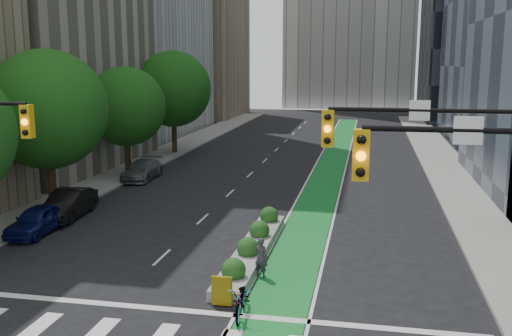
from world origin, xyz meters
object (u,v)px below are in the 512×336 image
at_px(cyclist, 261,257).
at_px(median_planter, 253,247).
at_px(parked_car_left_near, 37,220).
at_px(bicycle, 241,300).
at_px(parked_car_left_mid, 68,204).
at_px(parked_car_left_far, 142,170).

bearing_deg(cyclist, median_planter, -50.02).
xyz_separation_m(cyclist, parked_car_left_near, (-11.50, 3.37, -0.11)).
xyz_separation_m(bicycle, parked_car_left_mid, (-11.50, 9.66, 0.19)).
bearing_deg(bicycle, parked_car_left_near, 143.78).
xyz_separation_m(parked_car_left_near, parked_car_left_far, (0.01, 12.89, -0.00)).
bearing_deg(median_planter, cyclist, -71.45).
xyz_separation_m(median_planter, bicycle, (0.80, -5.80, 0.17)).
height_order(median_planter, cyclist, cyclist).
distance_m(bicycle, cyclist, 3.42).
height_order(cyclist, parked_car_left_mid, cyclist).
relative_size(median_planter, parked_car_left_mid, 2.29).
relative_size(bicycle, parked_car_left_far, 0.45).
xyz_separation_m(median_planter, parked_car_left_near, (-10.70, 0.98, 0.30)).
distance_m(bicycle, parked_car_left_near, 13.35).
relative_size(parked_car_left_mid, parked_car_left_far, 0.97).
xyz_separation_m(bicycle, parked_car_left_near, (-11.50, 6.78, 0.12)).
bearing_deg(parked_car_left_mid, parked_car_left_near, -94.64).
bearing_deg(bicycle, parked_car_left_far, 114.60).
bearing_deg(median_planter, parked_car_left_far, 127.62).
bearing_deg(parked_car_left_far, parked_car_left_mid, -92.39).
relative_size(median_planter, cyclist, 6.56).
bearing_deg(median_planter, parked_car_left_near, 174.74).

